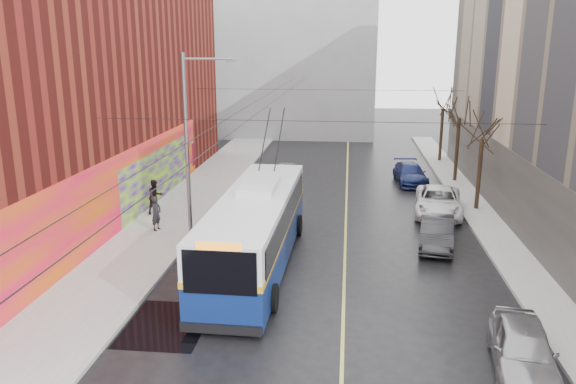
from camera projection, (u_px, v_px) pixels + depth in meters
name	position (u px, v px, depth m)	size (l,w,h in m)	color
ground	(296.00, 343.00, 18.15)	(140.00, 140.00, 0.00)	black
sidewalk_left	(170.00, 221.00, 30.50)	(4.00, 60.00, 0.15)	gray
sidewalk_right	(493.00, 231.00, 28.73)	(2.00, 60.00, 0.15)	gray
lane_line	(346.00, 217.00, 31.45)	(0.12, 50.00, 0.01)	#BFB74C
building_left	(37.00, 88.00, 31.49)	(12.11, 36.00, 14.00)	maroon
building_far	(280.00, 48.00, 59.72)	(20.50, 12.10, 18.00)	gray
streetlight_pole	(190.00, 140.00, 27.17)	(2.65, 0.60, 9.00)	slate
catenary_wires	(276.00, 102.00, 31.02)	(18.00, 60.00, 0.22)	black
tree_near	(483.00, 125.00, 31.33)	(3.20, 3.20, 6.40)	black
tree_mid	(460.00, 107.00, 37.98)	(3.20, 3.20, 6.68)	black
tree_far	(444.00, 99.00, 44.74)	(3.20, 3.20, 6.57)	black
puddle	(166.00, 325.00, 19.32)	(2.75, 3.52, 0.01)	black
pigeons_flying	(253.00, 92.00, 27.03)	(3.65, 2.03, 2.49)	slate
trolleybus	(256.00, 228.00, 24.07)	(3.24, 13.08, 6.16)	navy
parked_car_a	(523.00, 349.00, 16.40)	(1.74, 4.32, 1.47)	#99989C
parked_car_b	(437.00, 232.00, 26.60)	(1.51, 4.33, 1.43)	#272729
parked_car_c	(438.00, 201.00, 31.68)	(2.52, 5.47, 1.52)	white
parked_car_d	(410.00, 174.00, 38.80)	(1.93, 4.74, 1.38)	#16204F
following_car	(287.00, 174.00, 38.60)	(1.70, 4.23, 1.44)	silver
pedestrian_a	(156.00, 213.00, 28.53)	(0.64, 0.42, 1.77)	black
pedestrian_b	(155.00, 197.00, 31.35)	(0.94, 0.73, 1.93)	black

